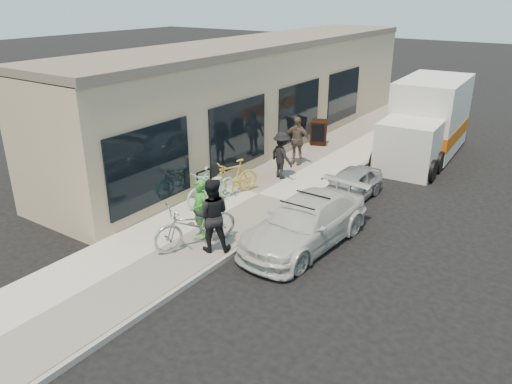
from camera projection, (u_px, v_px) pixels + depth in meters
The scene contains 17 objects.
ground at pixel (257, 255), 12.20m from camera, with size 120.00×120.00×0.00m, color black.
sidewalk at pixel (258, 196), 15.51m from camera, with size 3.00×34.00×0.15m, color beige.
curb at pixel (302, 207), 14.70m from camera, with size 0.12×34.00×0.13m, color #9C978F.
storefront at pixel (262, 93), 20.26m from camera, with size 3.60×20.00×4.22m.
bike_rack at pixel (204, 181), 15.01m from camera, with size 0.11×0.63×0.88m.
sandwich_board at pixel (319, 133), 20.07m from camera, with size 0.82×0.83×1.04m.
sedan_white at pixel (305, 222), 12.50m from camera, with size 2.02×4.30×1.25m.
sedan_silver at pixel (350, 185), 15.20m from camera, with size 1.16×2.89×0.98m, color #A6A6AB.
moving_truck at pixel (426, 123), 19.10m from camera, with size 2.54×6.02×2.90m.
tandem_bike at pixel (196, 225), 12.11m from camera, with size 0.76×2.18×1.15m, color silver.
woman_rider at pixel (200, 209), 12.48m from camera, with size 0.56×0.37×1.53m, color green.
man_standing at pixel (212, 215), 11.81m from camera, with size 0.89×0.69×1.83m, color black.
cruiser_bike_a at pixel (205, 186), 14.73m from camera, with size 0.47×1.66×0.99m, color #96E0D6.
cruiser_bike_b at pixel (212, 187), 14.62m from camera, with size 0.66×1.89×0.99m, color #96E0D6.
cruiser_bike_c at pixel (232, 178), 15.24m from camera, with size 0.51×1.80×1.08m, color gold.
bystander_a at pixel (282, 155), 16.49m from camera, with size 1.02×0.58×1.57m, color black.
bystander_b at pixel (297, 140), 17.84m from camera, with size 1.02×0.42×1.74m, color brown.
Camera 1 is at (6.08, -8.84, 6.01)m, focal length 35.00 mm.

